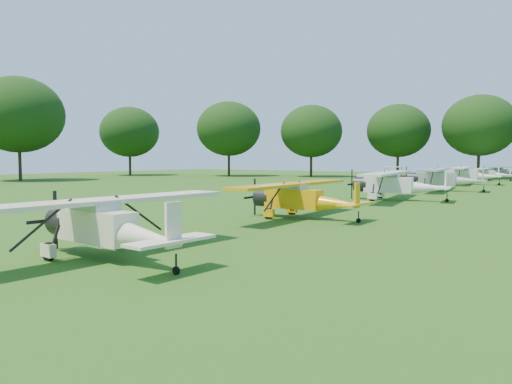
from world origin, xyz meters
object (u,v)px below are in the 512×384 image
aircraft_3 (396,182)px  aircraft_4 (442,177)px  aircraft_5 (467,173)px  aircraft_2 (301,196)px  aircraft_6 (487,173)px  aircraft_1 (106,222)px  golf_cart (393,177)px  aircraft_7 (501,171)px

aircraft_3 → aircraft_4: aircraft_4 is taller
aircraft_4 → aircraft_5: 13.91m
aircraft_2 → aircraft_6: aircraft_2 is taller
aircraft_3 → aircraft_5: aircraft_3 is taller
aircraft_1 → aircraft_5: size_ratio=0.92×
aircraft_5 → golf_cart: aircraft_5 is taller
aircraft_1 → golf_cart: bearing=104.2°
aircraft_1 → aircraft_5: bearing=94.4°
aircraft_6 → golf_cart: 14.62m
aircraft_6 → golf_cart: golf_cart is taller
golf_cart → aircraft_6: bearing=46.0°
aircraft_2 → aircraft_3: size_ratio=0.88×
aircraft_2 → aircraft_1: bearing=-90.1°
aircraft_2 → golf_cart: (-9.96, 42.31, -0.53)m
aircraft_3 → aircraft_4: 12.99m
aircraft_3 → aircraft_1: bearing=-99.0°
aircraft_1 → aircraft_3: 26.98m
aircraft_3 → aircraft_5: 26.89m
aircraft_6 → aircraft_5: bearing=-93.9°
aircraft_6 → aircraft_3: bearing=-92.5°
aircraft_4 → aircraft_7: size_ratio=1.25×
aircraft_7 → golf_cart: bearing=-105.3°
aircraft_1 → aircraft_6: aircraft_1 is taller
aircraft_2 → aircraft_7: (-0.02, 64.29, -0.11)m
aircraft_3 → aircraft_4: bearing=80.6°
aircraft_2 → golf_cart: 43.46m
aircraft_4 → aircraft_6: (-0.54, 26.15, -0.27)m
aircraft_5 → aircraft_6: (0.16, 12.25, -0.22)m
aircraft_1 → golf_cart: 56.24m
aircraft_5 → aircraft_7: 23.43m
aircraft_1 → aircraft_4: 39.98m
golf_cart → aircraft_7: bearing=63.9°
aircraft_1 → aircraft_2: bearing=94.8°
aircraft_1 → aircraft_3: size_ratio=0.89×
aircraft_1 → aircraft_6: bearing=94.1°
aircraft_1 → aircraft_2: size_ratio=1.02×
aircraft_7 → aircraft_6: bearing=-81.5°
aircraft_2 → aircraft_5: aircraft_5 is taller
aircraft_2 → aircraft_7: aircraft_2 is taller
golf_cart → aircraft_2: bearing=-78.5°
aircraft_1 → aircraft_2: 13.01m
aircraft_3 → aircraft_7: 50.31m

